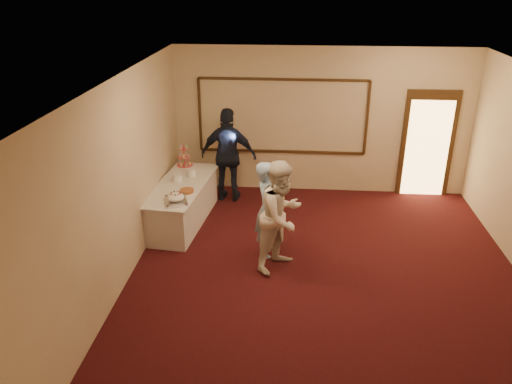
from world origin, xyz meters
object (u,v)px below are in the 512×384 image
Objects in this scene: cupcake_stand at (184,157)px; guest at (229,155)px; man at (268,209)px; plate_stack_b at (191,173)px; buffet_table at (182,203)px; woman at (282,216)px; pavlova_tray at (176,199)px; tart at (187,191)px; plate_stack_a at (178,178)px.

cupcake_stand is 0.24× the size of guest.
plate_stack_b is at bearing 57.25° from man.
woman is at bearing -36.19° from buffet_table.
pavlova_tray reaches higher than tart.
pavlova_tray is 1.10× the size of cupcake_stand.
tart is 0.16× the size of woman.
plate_stack_a is 0.54m from tart.
plate_stack_b is (0.25, -0.56, -0.09)m from cupcake_stand.
plate_stack_a is 2.44m from woman.
man is at bearing -22.95° from tart.
pavlova_tray reaches higher than buffet_table.
man is (1.77, -1.93, -0.13)m from cupcake_stand.
guest is (0.61, 0.70, 0.11)m from plate_stack_b.
plate_stack_a is 0.97× the size of plate_stack_b.
cupcake_stand is 0.88m from guest.
woman reaches higher than man.
cupcake_stand is 2.67× the size of plate_stack_b.
guest is at bearing 56.01° from buffet_table.
plate_stack_a is at bearing 57.12° from guest.
man reaches higher than plate_stack_a.
pavlova_tray is 3.02× the size of plate_stack_a.
plate_stack_a is 2.03m from man.
man reaches higher than pavlova_tray.
man is at bearing 67.35° from woman.
woman reaches higher than tart.
tart is (0.09, 0.42, -0.05)m from pavlova_tray.
buffet_table is 1.96m from man.
buffet_table is at bearing 68.33° from man.
woman is 0.93× the size of guest.
man is (1.54, -0.20, -0.04)m from pavlova_tray.
plate_stack_b reaches higher than buffet_table.
pavlova_tray reaches higher than plate_stack_a.
pavlova_tray is 1.75m from cupcake_stand.
plate_stack_a is 0.09× the size of guest.
guest is (0.81, 0.99, 0.11)m from plate_stack_a.
woman is at bearing -49.14° from cupcake_stand.
tart is at bearing -84.97° from plate_stack_b.
guest reaches higher than pavlova_tray.
plate_stack_a is at bearing -86.15° from cupcake_stand.
guest is at bearing 32.89° from man.
guest is at bearing 71.25° from pavlova_tray.
plate_stack_b is 0.94m from guest.
cupcake_stand is 3.06m from woman.
plate_stack_b is 0.09× the size of guest.
man is 2.27m from guest.
buffet_table is at bearing -107.38° from plate_stack_b.
plate_stack_a is 0.58× the size of tart.
man is 0.91× the size of woman.
buffet_table is 0.61m from plate_stack_b.
plate_stack_a is at bearing 88.74° from woman.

